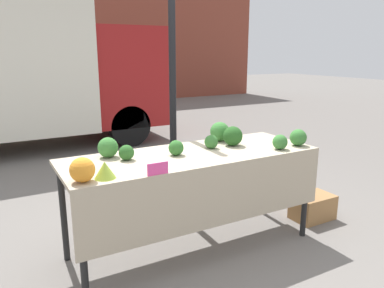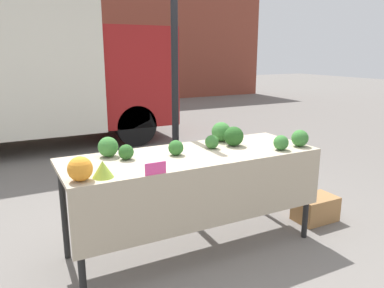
# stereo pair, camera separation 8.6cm
# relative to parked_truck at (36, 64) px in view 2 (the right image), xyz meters

# --- Properties ---
(ground_plane) EXTENTS (40.00, 40.00, 0.00)m
(ground_plane) POSITION_rel_parked_truck_xyz_m (0.71, -4.54, -1.45)
(ground_plane) COLOR slate
(building_facade) EXTENTS (16.00, 0.60, 4.96)m
(building_facade) POSITION_rel_parked_truck_xyz_m (0.71, 5.50, 1.03)
(building_facade) COLOR brown
(building_facade) RESTS_ON ground_plane
(tent_pole) EXTENTS (0.07, 0.07, 2.60)m
(tent_pole) POSITION_rel_parked_truck_xyz_m (0.93, -3.74, -0.15)
(tent_pole) COLOR black
(tent_pole) RESTS_ON ground_plane
(parked_truck) EXTENTS (4.30, 2.03, 2.78)m
(parked_truck) POSITION_rel_parked_truck_xyz_m (0.00, 0.00, 0.00)
(parked_truck) COLOR silver
(parked_truck) RESTS_ON ground_plane
(market_table) EXTENTS (2.11, 0.76, 0.84)m
(market_table) POSITION_rel_parked_truck_xyz_m (0.71, -4.60, -0.71)
(market_table) COLOR tan
(market_table) RESTS_ON ground_plane
(orange_cauliflower) EXTENTS (0.16, 0.16, 0.16)m
(orange_cauliflower) POSITION_rel_parked_truck_xyz_m (-0.24, -4.80, -0.52)
(orange_cauliflower) COLOR orange
(orange_cauliflower) RESTS_ON market_table
(romanesco_head) EXTENTS (0.14, 0.14, 0.11)m
(romanesco_head) POSITION_rel_parked_truck_xyz_m (-0.09, -4.80, -0.55)
(romanesco_head) COLOR #93B238
(romanesco_head) RESTS_ON market_table
(broccoli_head_0) EXTENTS (0.12, 0.12, 0.12)m
(broccoli_head_0) POSITION_rel_parked_truck_xyz_m (0.94, -4.48, -0.54)
(broccoli_head_0) COLOR #336B2D
(broccoli_head_0) RESTS_ON market_table
(broccoli_head_1) EXTENTS (0.15, 0.15, 0.15)m
(broccoli_head_1) POSITION_rel_parked_truck_xyz_m (1.66, -4.77, -0.53)
(broccoli_head_1) COLOR #387533
(broccoli_head_1) RESTS_ON market_table
(broccoli_head_2) EXTENTS (0.17, 0.17, 0.17)m
(broccoli_head_2) POSITION_rel_parked_truck_xyz_m (1.16, -4.48, -0.52)
(broccoli_head_2) COLOR #23511E
(broccoli_head_2) RESTS_ON market_table
(broccoli_head_3) EXTENTS (0.12, 0.12, 0.12)m
(broccoli_head_3) POSITION_rel_parked_truck_xyz_m (0.57, -4.52, -0.54)
(broccoli_head_3) COLOR #2D6628
(broccoli_head_3) RESTS_ON market_table
(broccoli_head_4) EXTENTS (0.13, 0.13, 0.13)m
(broccoli_head_4) POSITION_rel_parked_truck_xyz_m (1.43, -4.79, -0.54)
(broccoli_head_4) COLOR #387533
(broccoli_head_4) RESTS_ON market_table
(broccoli_head_5) EXTENTS (0.18, 0.18, 0.18)m
(broccoli_head_5) POSITION_rel_parked_truck_xyz_m (1.15, -4.28, -0.51)
(broccoli_head_5) COLOR #387533
(broccoli_head_5) RESTS_ON market_table
(broccoli_head_6) EXTENTS (0.12, 0.12, 0.12)m
(broccoli_head_6) POSITION_rel_parked_truck_xyz_m (0.18, -4.46, -0.54)
(broccoli_head_6) COLOR #285B23
(broccoli_head_6) RESTS_ON market_table
(broccoli_head_7) EXTENTS (0.16, 0.16, 0.16)m
(broccoli_head_7) POSITION_rel_parked_truck_xyz_m (0.08, -4.32, -0.52)
(broccoli_head_7) COLOR #387533
(broccoli_head_7) RESTS_ON market_table
(price_sign) EXTENTS (0.15, 0.01, 0.09)m
(price_sign) POSITION_rel_parked_truck_xyz_m (0.24, -4.90, -0.56)
(price_sign) COLOR #EF4793
(price_sign) RESTS_ON market_table
(produce_crate) EXTENTS (0.41, 0.28, 0.25)m
(produce_crate) POSITION_rel_parked_truck_xyz_m (2.06, -4.64, -1.32)
(produce_crate) COLOR #9E7042
(produce_crate) RESTS_ON ground_plane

